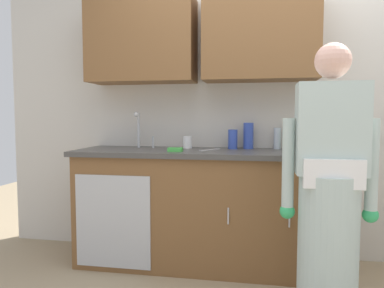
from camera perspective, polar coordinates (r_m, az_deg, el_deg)
The scene contains 12 objects.
kitchen_wall_with_uppers at distance 3.21m, azimuth 8.98°, elevation 8.98°, with size 4.80×0.44×2.70m.
counter_cabinet at distance 3.04m, azimuth 0.64°, elevation -10.20°, with size 1.90×0.62×0.90m.
countertop at distance 2.96m, azimuth 0.71°, elevation -1.34°, with size 1.96×0.66×0.04m, color #474442.
sink at distance 3.09m, azimuth -8.44°, elevation -1.05°, with size 0.50×0.36×0.35m.
person_at_sink at distance 2.27m, azimuth 20.55°, elevation -9.15°, with size 0.55×0.34×1.62m.
bottle_water_tall at distance 3.08m, azimuth 6.37°, elevation 0.74°, with size 0.08×0.08×0.16m, color #334CB2.
bottle_soap at distance 3.14m, azimuth 13.17°, elevation 0.88°, with size 0.06×0.06×0.18m, color silver.
bottle_dish_liquid at distance 3.11m, azimuth 8.78°, elevation 1.28°, with size 0.08×0.08×0.22m, color #334CB2.
bottle_cleaner_spray at distance 3.06m, azimuth 15.42°, elevation 0.86°, with size 0.06×0.06×0.19m, color #2D8C4C.
cup_by_sink at distance 3.11m, azimuth -0.72°, elevation 0.27°, with size 0.08×0.08×0.10m, color white.
knife_on_counter at distance 2.96m, azimuth 2.82°, elevation -0.89°, with size 0.24×0.02×0.01m, color silver.
sponge at distance 2.83m, azimuth -2.63°, elevation -0.88°, with size 0.11×0.07×0.03m, color #4CBF4C.
Camera 1 is at (-0.06, -2.20, 1.21)m, focal length 34.21 mm.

